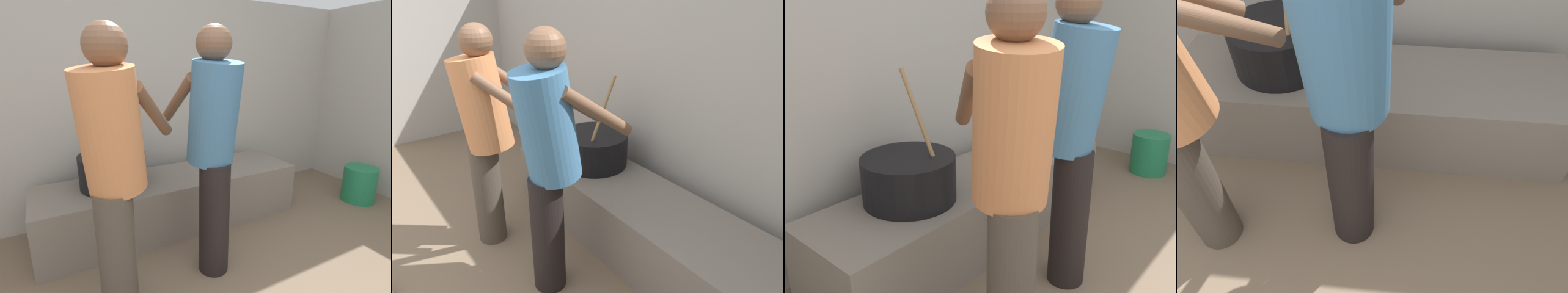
{
  "view_description": "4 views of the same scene",
  "coord_description": "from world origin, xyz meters",
  "views": [
    {
      "loc": [
        -0.6,
        -0.37,
        1.37
      ],
      "look_at": [
        0.11,
        0.96,
        0.95
      ],
      "focal_mm": 27.21,
      "sensor_mm": 36.0,
      "label": 1
    },
    {
      "loc": [
        1.97,
        0.2,
        1.82
      ],
      "look_at": [
        0.37,
        1.4,
        0.9
      ],
      "focal_mm": 34.92,
      "sensor_mm": 36.0,
      "label": 2
    },
    {
      "loc": [
        -1.5,
        0.2,
        1.49
      ],
      "look_at": [
        -0.01,
        1.46,
        0.81
      ],
      "focal_mm": 38.52,
      "sensor_mm": 36.0,
      "label": 3
    },
    {
      "loc": [
        0.52,
        0.17,
        1.7
      ],
      "look_at": [
        0.43,
        1.11,
        0.64
      ],
      "focal_mm": 34.13,
      "sensor_mm": 36.0,
      "label": 4
    }
  ],
  "objects": [
    {
      "name": "block_enclosure_rear",
      "position": [
        0.0,
        2.33,
        0.99
      ],
      "size": [
        5.54,
        0.2,
        1.98
      ],
      "primitive_type": "cube",
      "color": "#ADA8A0",
      "rests_on": "ground_plane"
    },
    {
      "name": "hearth_ledge",
      "position": [
        0.35,
        1.81,
        0.22
      ],
      "size": [
        2.22,
        0.6,
        0.45
      ],
      "primitive_type": "cube",
      "color": "slate",
      "rests_on": "ground_plane"
    },
    {
      "name": "cooking_pot_main",
      "position": [
        -0.15,
        1.85,
        0.58
      ],
      "size": [
        0.51,
        0.51,
        0.71
      ],
      "color": "black",
      "rests_on": "hearth_ledge"
    },
    {
      "name": "cook_in_blue_shirt",
      "position": [
        0.34,
        1.16,
        0.91
      ],
      "size": [
        0.35,
        0.67,
        1.59
      ],
      "color": "black",
      "rests_on": "ground_plane"
    },
    {
      "name": "cook_in_orange_shirt",
      "position": [
        -0.3,
        1.05,
        0.89
      ],
      "size": [
        0.67,
        0.7,
        1.56
      ],
      "color": "#4C4238",
      "rests_on": "ground_plane"
    }
  ]
}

